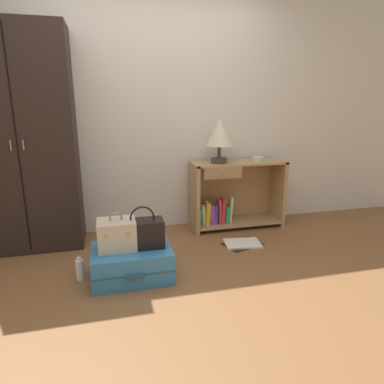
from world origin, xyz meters
TOP-DOWN VIEW (x-y plane):
  - ground_plane at (0.00, 0.00)m, footprint 9.00×9.00m
  - back_wall at (0.00, 1.50)m, footprint 6.40×0.10m
  - wardrobe at (-1.20, 1.20)m, footprint 0.93×0.47m
  - bookshelf at (0.90, 1.26)m, footprint 1.04×0.38m
  - table_lamp at (0.71, 1.22)m, footprint 0.30×0.30m
  - bowl at (1.17, 1.23)m, footprint 0.14×0.14m
  - suitcase_large at (-0.32, 0.34)m, footprint 0.64×0.48m
  - train_case at (-0.42, 0.37)m, footprint 0.30×0.25m
  - handbag at (-0.22, 0.34)m, footprint 0.33×0.18m
  - bottle at (-0.73, 0.40)m, footprint 0.06×0.06m
  - open_book_on_floor at (0.81, 0.73)m, footprint 0.43×0.36m

SIDE VIEW (x-z plane):
  - ground_plane at x=0.00m, z-range 0.00..0.00m
  - open_book_on_floor at x=0.81m, z-range 0.00..0.02m
  - bottle at x=-0.73m, z-range -0.01..0.18m
  - suitcase_large at x=-0.32m, z-range 0.00..0.25m
  - bookshelf at x=0.90m, z-range -0.01..0.75m
  - handbag at x=-0.22m, z-range 0.20..0.54m
  - train_case at x=-0.42m, z-range 0.22..0.53m
  - bowl at x=1.17m, z-range 0.75..0.80m
  - wardrobe at x=-1.20m, z-range 0.00..2.06m
  - table_lamp at x=0.71m, z-range 0.83..1.29m
  - back_wall at x=0.00m, z-range 0.00..2.60m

